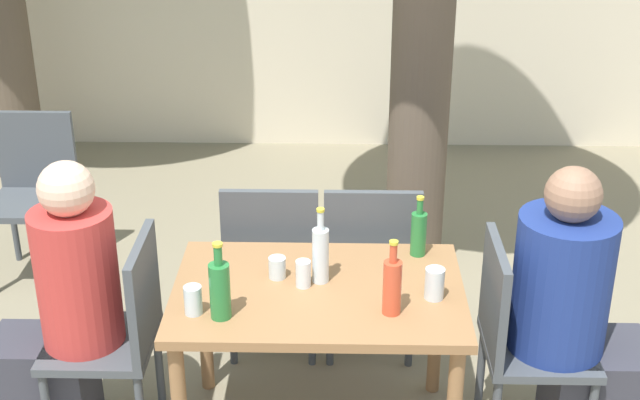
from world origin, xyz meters
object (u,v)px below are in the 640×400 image
(green_bottle_1, at_px, (220,289))
(drinking_glass_3, at_px, (193,300))
(person_seated_0, at_px, (62,319))
(drinking_glass_1, at_px, (277,268))
(patio_chair_1, at_px, (519,333))
(dining_table_front, at_px, (318,309))
(person_seated_1, at_px, (577,324))
(drinking_glass_0, at_px, (435,283))
(green_bottle_2, at_px, (419,232))
(patio_chair_3, at_px, (371,258))
(soda_bottle_0, at_px, (392,285))
(patio_chair_0, at_px, (120,328))
(drinking_glass_2, at_px, (303,274))
(patio_chair_2, at_px, (272,257))
(patio_chair_4, at_px, (34,185))
(water_bottle_3, at_px, (320,253))

(green_bottle_1, height_order, drinking_glass_3, green_bottle_1)
(person_seated_0, bearing_deg, drinking_glass_1, 95.57)
(drinking_glass_1, bearing_deg, patio_chair_1, -4.99)
(dining_table_front, bearing_deg, patio_chair_1, 0.00)
(person_seated_1, relative_size, drinking_glass_0, 9.86)
(green_bottle_2, height_order, drinking_glass_3, green_bottle_2)
(person_seated_0, height_order, drinking_glass_1, person_seated_0)
(patio_chair_3, xyz_separation_m, drinking_glass_3, (-0.70, -0.82, 0.26))
(soda_bottle_0, distance_m, green_bottle_1, 0.64)
(patio_chair_0, relative_size, person_seated_0, 0.73)
(drinking_glass_2, relative_size, drinking_glass_3, 0.98)
(patio_chair_2, xyz_separation_m, drinking_glass_2, (0.17, -0.61, 0.26))
(green_bottle_1, bearing_deg, drinking_glass_3, 167.58)
(patio_chair_0, bearing_deg, soda_bottle_0, 80.96)
(patio_chair_4, relative_size, green_bottle_1, 2.95)
(green_bottle_2, xyz_separation_m, drinking_glass_2, (-0.48, -0.28, -0.05))
(patio_chair_4, relative_size, drinking_glass_0, 7.23)
(drinking_glass_0, bearing_deg, drinking_glass_3, -171.75)
(person_seated_1, bearing_deg, green_bottle_1, 98.85)
(patio_chair_3, relative_size, drinking_glass_2, 8.21)
(green_bottle_2, height_order, drinking_glass_1, green_bottle_2)
(person_seated_1, xyz_separation_m, green_bottle_2, (-0.63, 0.30, 0.26))
(patio_chair_4, bearing_deg, drinking_glass_1, -42.84)
(drinking_glass_0, xyz_separation_m, drinking_glass_3, (-0.92, -0.13, -0.01))
(drinking_glass_0, height_order, drinking_glass_3, drinking_glass_0)
(dining_table_front, bearing_deg, water_bottle_3, 82.93)
(patio_chair_4, height_order, green_bottle_2, green_bottle_2)
(patio_chair_1, distance_m, drinking_glass_2, 0.91)
(person_seated_1, bearing_deg, drinking_glass_3, 97.36)
(green_bottle_2, xyz_separation_m, water_bottle_3, (-0.41, -0.24, 0.02))
(patio_chair_4, xyz_separation_m, drinking_glass_1, (1.46, -1.35, 0.24))
(green_bottle_1, bearing_deg, person_seated_1, 8.85)
(water_bottle_3, bearing_deg, drinking_glass_0, -15.22)
(patio_chair_1, relative_size, soda_bottle_0, 3.02)
(patio_chair_3, distance_m, person_seated_0, 1.43)
(patio_chair_4, bearing_deg, drinking_glass_2, -42.20)
(soda_bottle_0, bearing_deg, green_bottle_1, -176.06)
(patio_chair_4, xyz_separation_m, drinking_glass_2, (1.57, -1.42, 0.26))
(patio_chair_4, relative_size, drinking_glass_3, 8.09)
(person_seated_0, bearing_deg, patio_chair_1, 90.00)
(drinking_glass_0, distance_m, drinking_glass_3, 0.93)
(patio_chair_0, relative_size, green_bottle_1, 2.95)
(dining_table_front, relative_size, patio_chair_1, 1.26)
(patio_chair_4, bearing_deg, drinking_glass_3, -54.65)
(person_seated_0, bearing_deg, patio_chair_0, 90.00)
(green_bottle_1, relative_size, green_bottle_2, 1.16)
(dining_table_front, height_order, patio_chair_0, patio_chair_0)
(patio_chair_4, xyz_separation_m, person_seated_0, (0.58, -1.44, 0.04))
(soda_bottle_0, bearing_deg, dining_table_front, 148.21)
(green_bottle_1, bearing_deg, patio_chair_2, 81.38)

